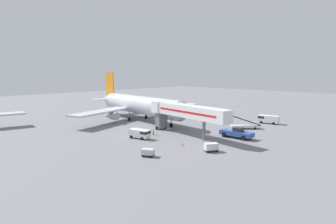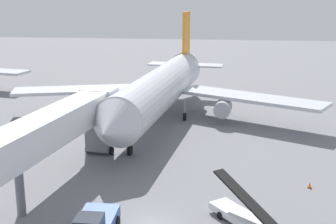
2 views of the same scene
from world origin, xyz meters
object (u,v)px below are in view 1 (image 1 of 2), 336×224
(baggage_cart_outer_right, at_px, (148,152))
(safety_cone_alpha, at_px, (230,121))
(airplane_at_gate, at_px, (139,105))
(pushback_tug, at_px, (237,133))
(service_van_rear_left, at_px, (268,119))
(ground_crew_worker_foreground, at_px, (153,131))
(belt_loader_truck, at_px, (246,126))
(baggage_cart_near_right, at_px, (211,147))
(safety_cone_bravo, at_px, (183,144))
(service_van_near_left, at_px, (140,133))
(jet_bridge, at_px, (184,112))

(baggage_cart_outer_right, distance_m, safety_cone_alpha, 40.98)
(baggage_cart_outer_right, xyz_separation_m, safety_cone_alpha, (39.96, 9.11, -0.47))
(airplane_at_gate, xyz_separation_m, pushback_tug, (-0.14, -33.71, -3.53))
(safety_cone_alpha, bearing_deg, baggage_cart_outer_right, -167.16)
(service_van_rear_left, height_order, ground_crew_worker_foreground, service_van_rear_left)
(belt_loader_truck, height_order, baggage_cart_near_right, belt_loader_truck)
(safety_cone_bravo, bearing_deg, service_van_near_left, 100.03)
(belt_loader_truck, distance_m, ground_crew_worker_foreground, 24.52)
(belt_loader_truck, distance_m, safety_cone_bravo, 24.30)
(pushback_tug, bearing_deg, baggage_cart_near_right, -168.25)
(airplane_at_gate, distance_m, belt_loader_truck, 31.73)
(service_van_rear_left, xyz_separation_m, safety_cone_alpha, (-5.41, 8.84, -1.01))
(jet_bridge, distance_m, baggage_cart_outer_right, 19.44)
(service_van_rear_left, height_order, baggage_cart_outer_right, service_van_rear_left)
(baggage_cart_near_right, bearing_deg, safety_cone_alpha, 26.88)
(pushback_tug, bearing_deg, baggage_cart_outer_right, 172.04)
(service_van_rear_left, height_order, safety_cone_alpha, service_van_rear_left)
(service_van_near_left, bearing_deg, airplane_at_gate, 50.56)
(airplane_at_gate, height_order, service_van_near_left, airplane_at_gate)
(service_van_near_left, bearing_deg, jet_bridge, -24.38)
(airplane_at_gate, bearing_deg, ground_crew_worker_foreground, -121.16)
(baggage_cart_outer_right, xyz_separation_m, ground_crew_worker_foreground, (12.33, 12.03, 0.20))
(service_van_near_left, height_order, safety_cone_alpha, service_van_near_left)
(baggage_cart_near_right, bearing_deg, service_van_rear_left, 10.08)
(baggage_cart_near_right, xyz_separation_m, ground_crew_worker_foreground, (2.16, 18.02, 0.07))
(service_van_near_left, relative_size, ground_crew_worker_foreground, 2.86)
(baggage_cart_near_right, bearing_deg, safety_cone_bravo, 92.80)
(belt_loader_truck, height_order, service_van_near_left, belt_loader_truck)
(safety_cone_bravo, bearing_deg, belt_loader_truck, 0.19)
(ground_crew_worker_foreground, bearing_deg, safety_cone_alpha, -6.04)
(airplane_at_gate, distance_m, baggage_cart_outer_right, 38.64)
(pushback_tug, relative_size, safety_cone_bravo, 12.63)
(baggage_cart_outer_right, bearing_deg, pushback_tug, -7.96)
(baggage_cart_outer_right, relative_size, ground_crew_worker_foreground, 1.38)
(baggage_cart_near_right, height_order, safety_cone_alpha, baggage_cart_near_right)
(belt_loader_truck, distance_m, service_van_near_left, 28.33)
(airplane_at_gate, bearing_deg, service_van_near_left, -129.44)
(pushback_tug, relative_size, service_van_near_left, 1.46)
(belt_loader_truck, height_order, ground_crew_worker_foreground, belt_loader_truck)
(jet_bridge, bearing_deg, safety_cone_alpha, 4.71)
(baggage_cart_near_right, bearing_deg, jet_bridge, 61.28)
(pushback_tug, xyz_separation_m, service_van_near_left, (-15.39, 14.82, 0.04))
(airplane_at_gate, distance_m, service_van_near_left, 24.71)
(safety_cone_bravo, bearing_deg, baggage_cart_near_right, -87.20)
(airplane_at_gate, bearing_deg, pushback_tug, -90.24)
(airplane_at_gate, relative_size, belt_loader_truck, 6.56)
(airplane_at_gate, relative_size, safety_cone_alpha, 80.29)
(service_van_near_left, xyz_separation_m, baggage_cart_outer_right, (-7.92, -11.56, -0.40))
(baggage_cart_outer_right, bearing_deg, service_van_rear_left, 0.33)
(pushback_tug, height_order, baggage_cart_near_right, pushback_tug)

